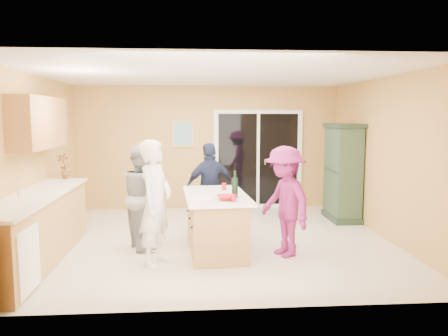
{
  "coord_description": "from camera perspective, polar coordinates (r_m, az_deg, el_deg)",
  "views": [
    {
      "loc": [
        -0.34,
        -6.76,
        1.97
      ],
      "look_at": [
        0.15,
        0.1,
        1.15
      ],
      "focal_mm": 35.0,
      "sensor_mm": 36.0,
      "label": 1
    }
  ],
  "objects": [
    {
      "name": "woman_white",
      "position": [
        5.84,
        -8.92,
        -4.52
      ],
      "size": [
        0.59,
        0.71,
        1.66
      ],
      "primitive_type": "imported",
      "rotation": [
        0.0,
        0.0,
        1.2
      ],
      "color": "silver",
      "rests_on": "floor"
    },
    {
      "name": "sliding_door",
      "position": [
        9.37,
        4.45,
        1.14
      ],
      "size": [
        1.9,
        0.07,
        2.1
      ],
      "color": "white",
      "rests_on": "floor"
    },
    {
      "name": "wall_back",
      "position": [
        9.29,
        -1.99,
        2.66
      ],
      "size": [
        5.5,
        0.1,
        2.6
      ],
      "primitive_type": "cube",
      "color": "#F0B962",
      "rests_on": "ground"
    },
    {
      "name": "green_hutch",
      "position": [
        8.56,
        15.24,
        -0.67
      ],
      "size": [
        0.53,
        1.0,
        1.83
      ],
      "color": "#1E3121",
      "rests_on": "floor"
    },
    {
      "name": "woman_grey",
      "position": [
        6.64,
        -10.53,
        -3.67
      ],
      "size": [
        0.83,
        0.92,
        1.55
      ],
      "primitive_type": "imported",
      "rotation": [
        0.0,
        0.0,
        1.96
      ],
      "color": "#A2A2A5",
      "rests_on": "floor"
    },
    {
      "name": "serving_bowl",
      "position": [
        5.86,
        0.33,
        -3.88
      ],
      "size": [
        0.28,
        0.28,
        0.06
      ],
      "primitive_type": "imported",
      "rotation": [
        0.0,
        0.0,
        0.05
      ],
      "color": "#A71219",
      "rests_on": "kitchen_island"
    },
    {
      "name": "tulip_vase",
      "position": [
        7.62,
        -20.13,
        0.25
      ],
      "size": [
        0.26,
        0.2,
        0.43
      ],
      "primitive_type": "imported",
      "rotation": [
        0.0,
        0.0,
        -0.23
      ],
      "color": "#A51011",
      "rests_on": "left_cabinet_run"
    },
    {
      "name": "wine_bottle",
      "position": [
        6.01,
        1.43,
        -2.51
      ],
      "size": [
        0.09,
        0.09,
        0.38
      ],
      "rotation": [
        0.0,
        0.0,
        -0.33
      ],
      "color": "black",
      "rests_on": "kitchen_island"
    },
    {
      "name": "tumbler_far",
      "position": [
        6.64,
        -0.01,
        -2.44
      ],
      "size": [
        0.08,
        0.08,
        0.11
      ],
      "primitive_type": "cylinder",
      "rotation": [
        0.0,
        0.0,
        -0.17
      ],
      "color": "#A71219",
      "rests_on": "kitchen_island"
    },
    {
      "name": "white_plate",
      "position": [
        6.05,
        -2.67,
        -3.8
      ],
      "size": [
        0.25,
        0.25,
        0.01
      ],
      "primitive_type": "cylinder",
      "rotation": [
        0.0,
        0.0,
        0.35
      ],
      "color": "white",
      "rests_on": "kitchen_island"
    },
    {
      "name": "kitchen_island",
      "position": [
        6.38,
        -1.06,
        -7.45
      ],
      "size": [
        0.98,
        1.67,
        0.85
      ],
      "rotation": [
        0.0,
        0.0,
        0.06
      ],
      "color": "#B58946",
      "rests_on": "floor"
    },
    {
      "name": "framed_picture",
      "position": [
        9.24,
        -5.41,
        4.47
      ],
      "size": [
        0.46,
        0.04,
        0.56
      ],
      "color": "tan",
      "rests_on": "wall_back"
    },
    {
      "name": "tumbler_near",
      "position": [
        5.74,
        1.23,
        -3.95
      ],
      "size": [
        0.07,
        0.07,
        0.1
      ],
      "primitive_type": "cylinder",
      "rotation": [
        0.0,
        0.0,
        0.01
      ],
      "color": "#A71219",
      "rests_on": "kitchen_island"
    },
    {
      "name": "ceiling",
      "position": [
        6.79,
        -1.23,
        12.12
      ],
      "size": [
        5.5,
        5.0,
        0.1
      ],
      "primitive_type": "cube",
      "color": "white",
      "rests_on": "wall_back"
    },
    {
      "name": "wall_front",
      "position": [
        4.32,
        0.5,
        -2.1
      ],
      "size": [
        5.5,
        0.1,
        2.6
      ],
      "primitive_type": "cube",
      "color": "#F0B962",
      "rests_on": "ground"
    },
    {
      "name": "upper_cabinets",
      "position": [
        6.93,
        -23.02,
        5.48
      ],
      "size": [
        0.35,
        1.6,
        0.75
      ],
      "primitive_type": "cube",
      "color": "#B58946",
      "rests_on": "wall_left"
    },
    {
      "name": "wall_left",
      "position": [
        7.2,
        -23.62,
        0.9
      ],
      "size": [
        0.1,
        5.0,
        2.6
      ],
      "primitive_type": "cube",
      "color": "#F0B962",
      "rests_on": "ground"
    },
    {
      "name": "woman_magenta",
      "position": [
        6.2,
        7.95,
        -4.35
      ],
      "size": [
        0.92,
        1.15,
        1.55
      ],
      "primitive_type": "imported",
      "rotation": [
        0.0,
        0.0,
        -1.17
      ],
      "color": "#831C4F",
      "rests_on": "floor"
    },
    {
      "name": "floor",
      "position": [
        7.05,
        -1.17,
        -9.44
      ],
      "size": [
        5.5,
        5.5,
        0.0
      ],
      "primitive_type": "plane",
      "color": "beige",
      "rests_on": "ground"
    },
    {
      "name": "left_cabinet_run",
      "position": [
        6.27,
        -23.83,
        -7.71
      ],
      "size": [
        0.65,
        3.05,
        1.24
      ],
      "color": "#B58946",
      "rests_on": "floor"
    },
    {
      "name": "wall_right",
      "position": [
        7.46,
        20.4,
        1.22
      ],
      "size": [
        0.1,
        5.0,
        2.6
      ],
      "primitive_type": "cube",
      "color": "#F0B962",
      "rests_on": "ground"
    },
    {
      "name": "woman_navy",
      "position": [
        7.35,
        -1.79,
        -2.64
      ],
      "size": [
        0.97,
        0.63,
        1.53
      ],
      "primitive_type": "imported",
      "rotation": [
        0.0,
        0.0,
        3.45
      ],
      "color": "#191E37",
      "rests_on": "floor"
    }
  ]
}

